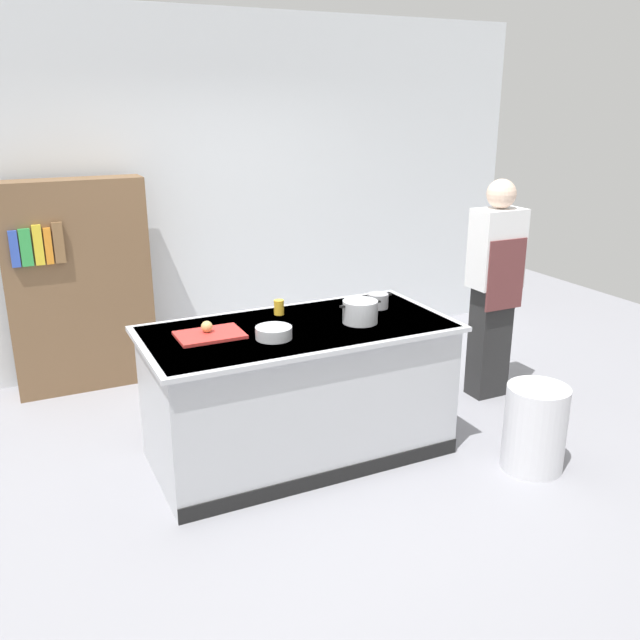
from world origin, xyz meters
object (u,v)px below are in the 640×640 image
object	(u,v)px
person_chef	(494,285)
juice_cup	(279,307)
sauce_pan	(378,301)
bookshelf	(80,287)
mixing_bowl	(274,333)
onion	(207,327)
trash_bin	(535,428)
stock_pot	(360,312)

from	to	relation	value
person_chef	juice_cup	bearing A→B (deg)	98.44
sauce_pan	person_chef	bearing A→B (deg)	4.73
person_chef	bookshelf	distance (m)	3.27
sauce_pan	mixing_bowl	size ratio (longest dim) A/B	0.95
onion	mixing_bowl	bearing A→B (deg)	-33.67
sauce_pan	bookshelf	xyz separation A→B (m)	(-1.77, 1.66, -0.10)
onion	mixing_bowl	distance (m)	0.42
onion	juice_cup	world-z (taller)	juice_cup
onion	juice_cup	distance (m)	0.59
juice_cup	bookshelf	size ratio (longest dim) A/B	0.06
person_chef	bookshelf	size ratio (longest dim) A/B	1.01
sauce_pan	trash_bin	bearing A→B (deg)	-57.32
mixing_bowl	juice_cup	xyz separation A→B (m)	(0.21, 0.43, 0.01)
onion	sauce_pan	size ratio (longest dim) A/B	0.34
onion	mixing_bowl	world-z (taller)	onion
juice_cup	person_chef	size ratio (longest dim) A/B	0.06
stock_pot	juice_cup	world-z (taller)	stock_pot
mixing_bowl	trash_bin	world-z (taller)	mixing_bowl
sauce_pan	mixing_bowl	xyz separation A→B (m)	(-0.89, -0.27, -0.01)
onion	mixing_bowl	size ratio (longest dim) A/B	0.32
trash_bin	bookshelf	bearing A→B (deg)	132.29
person_chef	bookshelf	xyz separation A→B (m)	(-2.86, 1.57, -0.06)
sauce_pan	stock_pot	bearing A→B (deg)	-139.27
stock_pot	juice_cup	size ratio (longest dim) A/B	2.94
onion	person_chef	world-z (taller)	person_chef
onion	trash_bin	world-z (taller)	onion
trash_bin	bookshelf	distance (m)	3.59
trash_bin	person_chef	size ratio (longest dim) A/B	0.33
stock_pot	juice_cup	distance (m)	0.56
trash_bin	person_chef	world-z (taller)	person_chef
bookshelf	juice_cup	bearing A→B (deg)	-53.93
juice_cup	stock_pot	bearing A→B (deg)	-43.66
mixing_bowl	juice_cup	bearing A→B (deg)	63.71
person_chef	sauce_pan	bearing A→B (deg)	105.33
stock_pot	trash_bin	world-z (taller)	stock_pot
onion	juice_cup	bearing A→B (deg)	19.55
onion	person_chef	bearing A→B (deg)	3.24
stock_pot	trash_bin	distance (m)	1.34
onion	trash_bin	xyz separation A→B (m)	(1.85, -0.92, -0.67)
bookshelf	person_chef	bearing A→B (deg)	-28.79
sauce_pan	person_chef	size ratio (longest dim) A/B	0.12
trash_bin	person_chef	xyz separation A→B (m)	(0.48, 1.05, 0.63)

